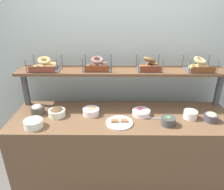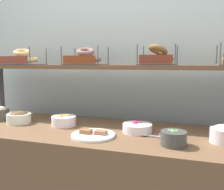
{
  "view_description": "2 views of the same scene",
  "coord_description": "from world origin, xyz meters",
  "px_view_note": "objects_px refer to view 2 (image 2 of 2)",
  "views": [
    {
      "loc": [
        -0.09,
        -1.93,
        1.95
      ],
      "look_at": [
        -0.11,
        0.06,
        1.07
      ],
      "focal_mm": 33.41,
      "sensor_mm": 36.0,
      "label": 1
    },
    {
      "loc": [
        0.52,
        -1.49,
        1.29
      ],
      "look_at": [
        0.01,
        0.08,
        1.08
      ],
      "focal_mm": 39.3,
      "sensor_mm": 36.0,
      "label": 2
    }
  ],
  "objects_px": {
    "bowl_beet_salad": "(137,127)",
    "bagel_basket_plain": "(22,59)",
    "bowl_cream_cheese": "(223,134)",
    "bowl_chocolate_spread": "(19,117)",
    "bagel_basket_cinnamon_raisin": "(158,58)",
    "bowl_fruit_salad": "(64,120)",
    "bowl_tuna_salad": "(0,113)",
    "bowl_veggie_mix": "(174,138)",
    "serving_plate_white": "(93,135)",
    "bagel_basket_poppy": "(85,59)",
    "serving_spoon_near_plate": "(151,136)"
  },
  "relations": [
    {
      "from": "bagel_basket_cinnamon_raisin",
      "to": "bagel_basket_plain",
      "type": "bearing_deg",
      "value": -178.87
    },
    {
      "from": "bowl_fruit_salad",
      "to": "bagel_basket_poppy",
      "type": "xyz_separation_m",
      "value": [
        0.06,
        0.25,
        0.44
      ]
    },
    {
      "from": "bagel_basket_poppy",
      "to": "bagel_basket_cinnamon_raisin",
      "type": "height_order",
      "value": "bagel_basket_cinnamon_raisin"
    },
    {
      "from": "bowl_chocolate_spread",
      "to": "bowl_veggie_mix",
      "type": "distance_m",
      "value": 1.15
    },
    {
      "from": "serving_spoon_near_plate",
      "to": "bagel_basket_plain",
      "type": "xyz_separation_m",
      "value": [
        -1.15,
        0.3,
        0.47
      ]
    },
    {
      "from": "serving_plate_white",
      "to": "bowl_chocolate_spread",
      "type": "bearing_deg",
      "value": 167.09
    },
    {
      "from": "bowl_tuna_salad",
      "to": "bagel_basket_cinnamon_raisin",
      "type": "bearing_deg",
      "value": 10.86
    },
    {
      "from": "bowl_beet_salad",
      "to": "bagel_basket_cinnamon_raisin",
      "type": "relative_size",
      "value": 0.72
    },
    {
      "from": "bowl_tuna_salad",
      "to": "serving_plate_white",
      "type": "height_order",
      "value": "bowl_tuna_salad"
    },
    {
      "from": "serving_plate_white",
      "to": "serving_spoon_near_plate",
      "type": "bearing_deg",
      "value": 15.84
    },
    {
      "from": "bowl_chocolate_spread",
      "to": "bowl_fruit_salad",
      "type": "distance_m",
      "value": 0.36
    },
    {
      "from": "bowl_tuna_salad",
      "to": "bagel_basket_poppy",
      "type": "distance_m",
      "value": 0.8
    },
    {
      "from": "serving_plate_white",
      "to": "bowl_beet_salad",
      "type": "bearing_deg",
      "value": 37.09
    },
    {
      "from": "bagel_basket_cinnamon_raisin",
      "to": "bagel_basket_poppy",
      "type": "bearing_deg",
      "value": 179.35
    },
    {
      "from": "bowl_beet_salad",
      "to": "bowl_fruit_salad",
      "type": "bearing_deg",
      "value": 179.85
    },
    {
      "from": "bowl_cream_cheese",
      "to": "bagel_basket_cinnamon_raisin",
      "type": "relative_size",
      "value": 0.52
    },
    {
      "from": "bowl_veggie_mix",
      "to": "bowl_tuna_salad",
      "type": "relative_size",
      "value": 0.97
    },
    {
      "from": "bowl_tuna_salad",
      "to": "bagel_basket_cinnamon_raisin",
      "type": "height_order",
      "value": "bagel_basket_cinnamon_raisin"
    },
    {
      "from": "bowl_fruit_salad",
      "to": "serving_plate_white",
      "type": "bearing_deg",
      "value": -30.92
    },
    {
      "from": "bowl_chocolate_spread",
      "to": "serving_plate_white",
      "type": "relative_size",
      "value": 0.66
    },
    {
      "from": "serving_plate_white",
      "to": "bagel_basket_poppy",
      "type": "distance_m",
      "value": 0.68
    },
    {
      "from": "bowl_chocolate_spread",
      "to": "bowl_veggie_mix",
      "type": "bearing_deg",
      "value": -8.51
    },
    {
      "from": "bowl_fruit_salad",
      "to": "serving_plate_white",
      "type": "distance_m",
      "value": 0.35
    },
    {
      "from": "bagel_basket_plain",
      "to": "bagel_basket_cinnamon_raisin",
      "type": "distance_m",
      "value": 1.13
    },
    {
      "from": "bowl_chocolate_spread",
      "to": "bowl_cream_cheese",
      "type": "distance_m",
      "value": 1.4
    },
    {
      "from": "bowl_cream_cheese",
      "to": "bowl_tuna_salad",
      "type": "bearing_deg",
      "value": 177.15
    },
    {
      "from": "bowl_cream_cheese",
      "to": "bowl_fruit_salad",
      "type": "xyz_separation_m",
      "value": [
        -1.04,
        0.07,
        -0.01
      ]
    },
    {
      "from": "bowl_cream_cheese",
      "to": "serving_spoon_near_plate",
      "type": "bearing_deg",
      "value": -177.9
    },
    {
      "from": "bowl_beet_salad",
      "to": "bagel_basket_plain",
      "type": "bearing_deg",
      "value": 168.01
    },
    {
      "from": "bowl_beet_salad",
      "to": "bowl_veggie_mix",
      "type": "bearing_deg",
      "value": -39.06
    },
    {
      "from": "bowl_veggie_mix",
      "to": "bowl_chocolate_spread",
      "type": "bearing_deg",
      "value": 171.49
    },
    {
      "from": "bagel_basket_poppy",
      "to": "serving_spoon_near_plate",
      "type": "bearing_deg",
      "value": -29.92
    },
    {
      "from": "bowl_cream_cheese",
      "to": "bagel_basket_plain",
      "type": "distance_m",
      "value": 1.63
    },
    {
      "from": "bowl_cream_cheese",
      "to": "bagel_basket_cinnamon_raisin",
      "type": "xyz_separation_m",
      "value": [
        -0.41,
        0.31,
        0.43
      ]
    },
    {
      "from": "bowl_cream_cheese",
      "to": "bowl_chocolate_spread",
      "type": "bearing_deg",
      "value": 178.35
    },
    {
      "from": "bowl_tuna_salad",
      "to": "bagel_basket_poppy",
      "type": "bearing_deg",
      "value": 20.32
    },
    {
      "from": "bowl_fruit_salad",
      "to": "bagel_basket_plain",
      "type": "height_order",
      "value": "bagel_basket_plain"
    },
    {
      "from": "bagel_basket_plain",
      "to": "bagel_basket_cinnamon_raisin",
      "type": "bearing_deg",
      "value": 1.13
    },
    {
      "from": "bagel_basket_cinnamon_raisin",
      "to": "serving_plate_white",
      "type": "bearing_deg",
      "value": -127.58
    },
    {
      "from": "bowl_cream_cheese",
      "to": "bowl_fruit_salad",
      "type": "height_order",
      "value": "bowl_cream_cheese"
    },
    {
      "from": "bowl_cream_cheese",
      "to": "bagel_basket_cinnamon_raisin",
      "type": "bearing_deg",
      "value": 143.03
    },
    {
      "from": "bowl_chocolate_spread",
      "to": "serving_spoon_near_plate",
      "type": "relative_size",
      "value": 0.97
    },
    {
      "from": "bowl_chocolate_spread",
      "to": "bagel_basket_cinnamon_raisin",
      "type": "relative_size",
      "value": 0.67
    },
    {
      "from": "bowl_fruit_salad",
      "to": "bagel_basket_cinnamon_raisin",
      "type": "bearing_deg",
      "value": 21.22
    },
    {
      "from": "bowl_fruit_salad",
      "to": "bowl_tuna_salad",
      "type": "height_order",
      "value": "bowl_tuna_salad"
    },
    {
      "from": "bowl_tuna_salad",
      "to": "serving_plate_white",
      "type": "bearing_deg",
      "value": -12.27
    },
    {
      "from": "bowl_chocolate_spread",
      "to": "serving_spoon_near_plate",
      "type": "xyz_separation_m",
      "value": [
        1.0,
        -0.05,
        -0.04
      ]
    },
    {
      "from": "bowl_chocolate_spread",
      "to": "bagel_basket_poppy",
      "type": "relative_size",
      "value": 0.58
    },
    {
      "from": "bowl_beet_salad",
      "to": "serving_spoon_near_plate",
      "type": "relative_size",
      "value": 1.05
    },
    {
      "from": "bowl_veggie_mix",
      "to": "serving_spoon_near_plate",
      "type": "relative_size",
      "value": 0.77
    }
  ]
}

